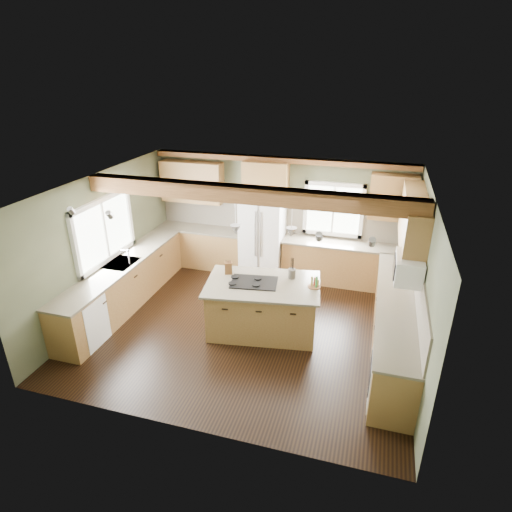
# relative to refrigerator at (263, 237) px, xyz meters

# --- Properties ---
(floor) EXTENTS (5.60, 5.60, 0.00)m
(floor) POSITION_rel_refrigerator_xyz_m (0.30, -2.12, -0.90)
(floor) COLOR black
(floor) RESTS_ON ground
(ceiling) EXTENTS (5.60, 5.60, 0.00)m
(ceiling) POSITION_rel_refrigerator_xyz_m (0.30, -2.12, 1.70)
(ceiling) COLOR silver
(ceiling) RESTS_ON wall_back
(wall_back) EXTENTS (5.60, 0.00, 5.60)m
(wall_back) POSITION_rel_refrigerator_xyz_m (0.30, 0.38, 0.40)
(wall_back) COLOR #414732
(wall_back) RESTS_ON ground
(wall_left) EXTENTS (0.00, 5.00, 5.00)m
(wall_left) POSITION_rel_refrigerator_xyz_m (-2.50, -2.12, 0.40)
(wall_left) COLOR #414732
(wall_left) RESTS_ON ground
(wall_right) EXTENTS (0.00, 5.00, 5.00)m
(wall_right) POSITION_rel_refrigerator_xyz_m (3.10, -2.12, 0.40)
(wall_right) COLOR #414732
(wall_right) RESTS_ON ground
(ceiling_beam) EXTENTS (5.55, 0.26, 0.26)m
(ceiling_beam) POSITION_rel_refrigerator_xyz_m (0.30, -2.12, 1.57)
(ceiling_beam) COLOR #4C2C15
(ceiling_beam) RESTS_ON ceiling
(soffit_trim) EXTENTS (5.55, 0.20, 0.10)m
(soffit_trim) POSITION_rel_refrigerator_xyz_m (0.30, 0.28, 1.64)
(soffit_trim) COLOR #4C2C15
(soffit_trim) RESTS_ON ceiling
(backsplash_back) EXTENTS (5.58, 0.03, 0.58)m
(backsplash_back) POSITION_rel_refrigerator_xyz_m (0.30, 0.36, 0.31)
(backsplash_back) COLOR brown
(backsplash_back) RESTS_ON wall_back
(backsplash_right) EXTENTS (0.03, 3.70, 0.58)m
(backsplash_right) POSITION_rel_refrigerator_xyz_m (3.08, -2.07, 0.31)
(backsplash_right) COLOR brown
(backsplash_right) RESTS_ON wall_right
(base_cab_back_left) EXTENTS (2.02, 0.60, 0.88)m
(base_cab_back_left) POSITION_rel_refrigerator_xyz_m (-1.49, 0.08, -0.46)
(base_cab_back_left) COLOR brown
(base_cab_back_left) RESTS_ON floor
(counter_back_left) EXTENTS (2.06, 0.64, 0.04)m
(counter_back_left) POSITION_rel_refrigerator_xyz_m (-1.49, 0.08, 0.00)
(counter_back_left) COLOR brown
(counter_back_left) RESTS_ON base_cab_back_left
(base_cab_back_right) EXTENTS (2.62, 0.60, 0.88)m
(base_cab_back_right) POSITION_rel_refrigerator_xyz_m (1.79, 0.08, -0.46)
(base_cab_back_right) COLOR brown
(base_cab_back_right) RESTS_ON floor
(counter_back_right) EXTENTS (2.66, 0.64, 0.04)m
(counter_back_right) POSITION_rel_refrigerator_xyz_m (1.79, 0.08, 0.00)
(counter_back_right) COLOR brown
(counter_back_right) RESTS_ON base_cab_back_right
(base_cab_left) EXTENTS (0.60, 3.70, 0.88)m
(base_cab_left) POSITION_rel_refrigerator_xyz_m (-2.20, -2.07, -0.46)
(base_cab_left) COLOR brown
(base_cab_left) RESTS_ON floor
(counter_left) EXTENTS (0.64, 3.74, 0.04)m
(counter_left) POSITION_rel_refrigerator_xyz_m (-2.20, -2.07, 0.00)
(counter_left) COLOR brown
(counter_left) RESTS_ON base_cab_left
(base_cab_right) EXTENTS (0.60, 3.70, 0.88)m
(base_cab_right) POSITION_rel_refrigerator_xyz_m (2.80, -2.07, -0.46)
(base_cab_right) COLOR brown
(base_cab_right) RESTS_ON floor
(counter_right) EXTENTS (0.64, 3.74, 0.04)m
(counter_right) POSITION_rel_refrigerator_xyz_m (2.80, -2.07, 0.00)
(counter_right) COLOR brown
(counter_right) RESTS_ON base_cab_right
(upper_cab_back_left) EXTENTS (1.40, 0.35, 0.90)m
(upper_cab_back_left) POSITION_rel_refrigerator_xyz_m (-1.69, 0.21, 1.05)
(upper_cab_back_left) COLOR brown
(upper_cab_back_left) RESTS_ON wall_back
(upper_cab_over_fridge) EXTENTS (0.96, 0.35, 0.70)m
(upper_cab_over_fridge) POSITION_rel_refrigerator_xyz_m (-0.00, 0.21, 1.25)
(upper_cab_over_fridge) COLOR brown
(upper_cab_over_fridge) RESTS_ON wall_back
(upper_cab_right) EXTENTS (0.35, 2.20, 0.90)m
(upper_cab_right) POSITION_rel_refrigerator_xyz_m (2.92, -1.22, 1.05)
(upper_cab_right) COLOR brown
(upper_cab_right) RESTS_ON wall_right
(upper_cab_back_corner) EXTENTS (0.90, 0.35, 0.90)m
(upper_cab_back_corner) POSITION_rel_refrigerator_xyz_m (2.60, 0.21, 1.05)
(upper_cab_back_corner) COLOR brown
(upper_cab_back_corner) RESTS_ON wall_back
(window_left) EXTENTS (0.04, 1.60, 1.05)m
(window_left) POSITION_rel_refrigerator_xyz_m (-2.48, -2.07, 0.65)
(window_left) COLOR white
(window_left) RESTS_ON wall_left
(window_back) EXTENTS (1.10, 0.04, 1.00)m
(window_back) POSITION_rel_refrigerator_xyz_m (1.45, 0.36, 0.65)
(window_back) COLOR white
(window_back) RESTS_ON wall_back
(sink) EXTENTS (0.50, 0.65, 0.03)m
(sink) POSITION_rel_refrigerator_xyz_m (-2.20, -2.07, 0.01)
(sink) COLOR #262628
(sink) RESTS_ON counter_left
(faucet) EXTENTS (0.02, 0.02, 0.28)m
(faucet) POSITION_rel_refrigerator_xyz_m (-2.02, -2.07, 0.15)
(faucet) COLOR #B2B2B7
(faucet) RESTS_ON sink
(dishwasher) EXTENTS (0.60, 0.60, 0.84)m
(dishwasher) POSITION_rel_refrigerator_xyz_m (-2.19, -3.37, -0.47)
(dishwasher) COLOR white
(dishwasher) RESTS_ON floor
(oven) EXTENTS (0.60, 0.72, 0.84)m
(oven) POSITION_rel_refrigerator_xyz_m (2.79, -3.37, -0.47)
(oven) COLOR white
(oven) RESTS_ON floor
(microwave) EXTENTS (0.40, 0.70, 0.38)m
(microwave) POSITION_rel_refrigerator_xyz_m (2.88, -2.17, 0.65)
(microwave) COLOR white
(microwave) RESTS_ON wall_right
(pendant_left) EXTENTS (0.18, 0.18, 0.16)m
(pendant_left) POSITION_rel_refrigerator_xyz_m (0.14, -2.19, 0.98)
(pendant_left) COLOR #B2B2B7
(pendant_left) RESTS_ON ceiling
(pendant_right) EXTENTS (0.18, 0.18, 0.16)m
(pendant_right) POSITION_rel_refrigerator_xyz_m (1.04, -2.05, 0.98)
(pendant_right) COLOR #B2B2B7
(pendant_right) RESTS_ON ceiling
(refrigerator) EXTENTS (0.90, 0.74, 1.80)m
(refrigerator) POSITION_rel_refrigerator_xyz_m (0.00, 0.00, 0.00)
(refrigerator) COLOR white
(refrigerator) RESTS_ON floor
(island) EXTENTS (1.97, 1.37, 0.88)m
(island) POSITION_rel_refrigerator_xyz_m (0.59, -2.12, -0.46)
(island) COLOR brown
(island) RESTS_ON floor
(island_top) EXTENTS (2.10, 1.51, 0.04)m
(island_top) POSITION_rel_refrigerator_xyz_m (0.59, -2.12, 0.00)
(island_top) COLOR brown
(island_top) RESTS_ON island
(cooktop) EXTENTS (0.86, 0.64, 0.02)m
(cooktop) POSITION_rel_refrigerator_xyz_m (0.44, -2.14, 0.03)
(cooktop) COLOR black
(cooktop) RESTS_ON island_top
(knife_block) EXTENTS (0.16, 0.14, 0.22)m
(knife_block) POSITION_rel_refrigerator_xyz_m (-0.10, -1.93, 0.13)
(knife_block) COLOR #5A2D1B
(knife_block) RESTS_ON island_top
(utensil_crock) EXTENTS (0.14, 0.14, 0.17)m
(utensil_crock) POSITION_rel_refrigerator_xyz_m (1.02, -1.78, 0.11)
(utensil_crock) COLOR #39322E
(utensil_crock) RESTS_ON island_top
(bottle_tray) EXTENTS (0.29, 0.29, 0.20)m
(bottle_tray) POSITION_rel_refrigerator_xyz_m (1.45, -2.00, 0.12)
(bottle_tray) COLOR brown
(bottle_tray) RESTS_ON island_top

